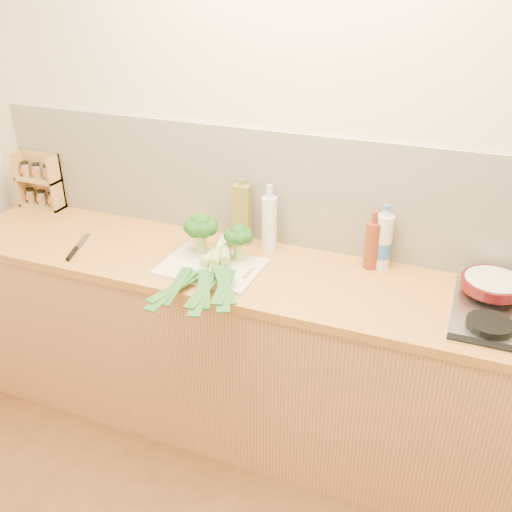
{
  "coord_description": "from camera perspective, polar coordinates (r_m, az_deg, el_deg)",
  "views": [
    {
      "loc": [
        0.71,
        -0.84,
        2.11
      ],
      "look_at": [
        -0.06,
        1.1,
        1.02
      ],
      "focal_mm": 40.0,
      "sensor_mm": 36.0,
      "label": 1
    }
  ],
  "objects": [
    {
      "name": "spice_rack",
      "position": [
        3.33,
        -20.71,
        6.8
      ],
      "size": [
        0.25,
        0.1,
        0.3
      ],
      "color": "tan",
      "rests_on": "counter"
    },
    {
      "name": "broccoli_right",
      "position": [
        2.51,
        -1.77,
        2.04
      ],
      "size": [
        0.13,
        0.13,
        0.17
      ],
      "color": "#9BBC6E",
      "rests_on": "chopping_board"
    },
    {
      "name": "broccoli_left",
      "position": [
        2.58,
        -5.52,
        2.95
      ],
      "size": [
        0.16,
        0.16,
        0.19
      ],
      "color": "#9BBC6E",
      "rests_on": "chopping_board"
    },
    {
      "name": "amber_bottle",
      "position": [
        2.52,
        11.54,
        1.15
      ],
      "size": [
        0.06,
        0.06,
        0.27
      ],
      "color": "maroon",
      "rests_on": "counter"
    },
    {
      "name": "oil_tin",
      "position": [
        2.68,
        -1.42,
        4.19
      ],
      "size": [
        0.08,
        0.05,
        0.32
      ],
      "color": "olive",
      "rests_on": "counter"
    },
    {
      "name": "leek_front",
      "position": [
        2.5,
        -5.13,
        -0.55
      ],
      "size": [
        0.11,
        0.72,
        0.04
      ],
      "rotation": [
        0.0,
        0.0,
        -0.05
      ],
      "color": "white",
      "rests_on": "chopping_board"
    },
    {
      "name": "leek_back",
      "position": [
        2.41,
        -3.14,
        -0.74
      ],
      "size": [
        0.29,
        0.59,
        0.04
      ],
      "rotation": [
        0.0,
        0.0,
        0.41
      ],
      "color": "white",
      "rests_on": "chopping_board"
    },
    {
      "name": "chefs_knife",
      "position": [
        2.78,
        -17.68,
        0.52
      ],
      "size": [
        0.12,
        0.28,
        0.02
      ],
      "rotation": [
        0.0,
        0.0,
        0.32
      ],
      "color": "silver",
      "rests_on": "counter"
    },
    {
      "name": "glass_bottle",
      "position": [
        2.61,
        1.33,
        3.3
      ],
      "size": [
        0.07,
        0.07,
        0.32
      ],
      "color": "silver",
      "rests_on": "counter"
    },
    {
      "name": "counter",
      "position": [
        2.73,
        1.94,
        -9.96
      ],
      "size": [
        3.2,
        0.62,
        0.9
      ],
      "color": "tan",
      "rests_on": "ground"
    },
    {
      "name": "water_bottle",
      "position": [
        2.54,
        12.57,
        1.27
      ],
      "size": [
        0.08,
        0.08,
        0.27
      ],
      "color": "silver",
      "rests_on": "counter"
    },
    {
      "name": "chopping_board",
      "position": [
        2.52,
        -4.49,
        -1.1
      ],
      "size": [
        0.45,
        0.33,
        0.01
      ],
      "primitive_type": "cube",
      "rotation": [
        0.0,
        0.0,
        -0.03
      ],
      "color": "beige",
      "rests_on": "counter"
    },
    {
      "name": "leek_mid",
      "position": [
        2.44,
        -4.28,
        -0.86
      ],
      "size": [
        0.22,
        0.65,
        0.04
      ],
      "rotation": [
        0.0,
        0.0,
        0.26
      ],
      "color": "white",
      "rests_on": "chopping_board"
    },
    {
      "name": "room_shell",
      "position": [
        2.62,
        4.36,
        6.38
      ],
      "size": [
        3.5,
        3.5,
        3.5
      ],
      "color": "beige",
      "rests_on": "ground"
    },
    {
      "name": "skillet",
      "position": [
        2.47,
        22.7,
        -2.57
      ],
      "size": [
        0.37,
        0.25,
        0.04
      ],
      "rotation": [
        0.0,
        0.0,
        -0.24
      ],
      "color": "#4E0D10",
      "rests_on": "gas_hob"
    }
  ]
}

